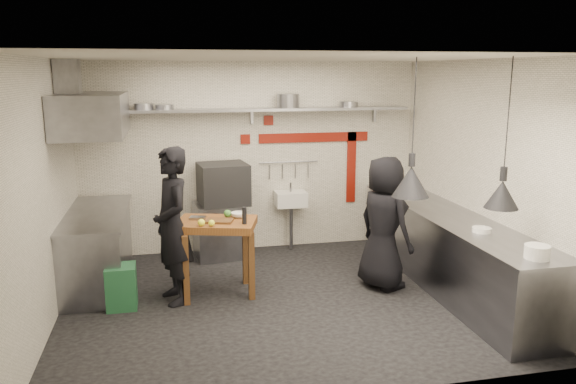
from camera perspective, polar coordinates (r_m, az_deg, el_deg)
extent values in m
plane|color=black|center=(6.77, -0.79, -10.92)|extent=(5.00, 5.00, 0.00)
plane|color=beige|center=(6.24, -0.87, 13.48)|extent=(5.00, 5.00, 0.00)
cube|color=silver|center=(8.40, -3.67, 3.52)|extent=(5.00, 0.04, 2.80)
cube|color=silver|center=(4.38, 4.64, -4.52)|extent=(5.00, 0.04, 2.80)
cube|color=silver|center=(6.37, -23.46, -0.23)|extent=(0.04, 4.20, 2.80)
cube|color=silver|center=(7.27, 18.88, 1.55)|extent=(0.04, 4.20, 2.80)
cube|color=maroon|center=(8.53, 2.67, 5.56)|extent=(1.70, 0.02, 0.14)
cube|color=maroon|center=(8.77, 6.44, 2.51)|extent=(0.14, 0.02, 1.10)
cube|color=maroon|center=(8.35, -1.99, 7.29)|extent=(0.14, 0.02, 0.14)
cube|color=maroon|center=(8.33, -4.36, 5.38)|extent=(0.14, 0.02, 0.14)
cube|color=slate|center=(8.14, -3.55, 8.35)|extent=(4.60, 0.34, 0.04)
cube|color=slate|center=(8.23, -16.99, 7.19)|extent=(0.04, 0.06, 0.24)
cube|color=slate|center=(8.30, -3.70, 7.73)|extent=(0.04, 0.06, 0.24)
cube|color=slate|center=(8.78, 8.77, 7.85)|extent=(0.04, 0.06, 0.24)
cylinder|color=slate|center=(8.05, -14.44, 8.42)|extent=(0.28, 0.28, 0.09)
cylinder|color=slate|center=(8.05, -12.43, 8.44)|extent=(0.32, 0.32, 0.07)
cylinder|color=slate|center=(8.23, 0.01, 9.25)|extent=(0.33, 0.33, 0.20)
cylinder|color=slate|center=(8.48, 6.20, 8.86)|extent=(0.36, 0.36, 0.08)
cube|color=slate|center=(8.22, -7.03, -3.87)|extent=(0.74, 0.68, 0.80)
cube|color=black|center=(8.04, -6.61, 0.84)|extent=(0.74, 0.70, 0.58)
cube|color=maroon|center=(7.82, -6.51, 0.52)|extent=(0.47, 0.08, 0.46)
cube|color=black|center=(7.80, -6.97, 0.48)|extent=(0.32, 0.05, 0.34)
cube|color=silver|center=(8.44, 0.27, -0.70)|extent=(0.46, 0.34, 0.22)
cylinder|color=slate|center=(8.40, 0.27, 0.50)|extent=(0.03, 0.03, 0.14)
cylinder|color=slate|center=(8.51, 0.32, -3.65)|extent=(0.06, 0.06, 0.66)
cylinder|color=slate|center=(8.47, 0.07, 3.07)|extent=(0.90, 0.02, 0.02)
cube|color=slate|center=(7.32, 16.01, -5.86)|extent=(0.70, 3.80, 0.90)
cube|color=slate|center=(7.20, 16.23, -2.34)|extent=(0.76, 3.90, 0.03)
cylinder|color=silver|center=(5.78, 23.98, -5.59)|extent=(0.25, 0.25, 0.13)
cylinder|color=silver|center=(6.52, 19.06, -3.65)|extent=(0.24, 0.24, 0.05)
cube|color=slate|center=(7.55, -18.75, -5.50)|extent=(0.70, 1.90, 0.90)
cube|color=slate|center=(7.43, -18.99, -2.08)|extent=(0.76, 2.00, 0.03)
cube|color=slate|center=(7.23, -19.27, 7.47)|extent=(0.78, 1.60, 0.50)
cube|color=slate|center=(7.25, -21.48, 10.49)|extent=(0.28, 0.28, 0.50)
cube|color=#1D5432|center=(6.76, -16.57, -9.21)|extent=(0.34, 0.34, 0.50)
cube|color=#55341A|center=(6.67, -7.01, -2.92)|extent=(0.37, 0.31, 0.02)
cylinder|color=black|center=(6.52, -4.46, -2.40)|extent=(0.06, 0.06, 0.20)
sphere|color=#EBF429|center=(6.51, -8.80, -3.09)|extent=(0.10, 0.10, 0.08)
sphere|color=#EBF429|center=(6.48, -7.77, -3.14)|extent=(0.09, 0.09, 0.07)
sphere|color=#407C2E|center=(6.84, -6.16, -2.19)|extent=(0.12, 0.12, 0.09)
cube|color=slate|center=(6.82, -9.16, -2.61)|extent=(0.21, 0.17, 0.03)
imported|color=silver|center=(6.84, -5.02, -2.33)|extent=(0.22, 0.22, 0.06)
imported|color=black|center=(6.60, -11.67, -3.40)|extent=(0.60, 0.76, 1.83)
imported|color=black|center=(7.02, 9.73, -3.12)|extent=(0.79, 0.95, 1.66)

